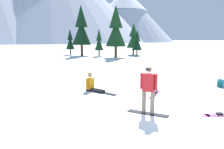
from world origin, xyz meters
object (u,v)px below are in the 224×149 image
object	(u,v)px
pine_tree_twin	(133,37)
backpack_teal	(221,83)
pine_tree_young	(99,41)
pine_tree_slender	(70,41)
loose_snowboard_far_spare	(155,94)
snowboarder_midground	(93,85)
snowboarder_foreground	(148,89)
pine_tree_broad	(81,28)
pine_tree_tall	(116,29)
pine_tree_leaning	(137,42)

from	to	relation	value
pine_tree_twin	backpack_teal	bearing A→B (deg)	-88.76
pine_tree_young	pine_tree_slender	size ratio (longest dim) A/B	0.97
backpack_teal	pine_tree_slender	size ratio (longest dim) A/B	0.11
pine_tree_twin	loose_snowboard_far_spare	bearing A→B (deg)	-97.82
snowboarder_midground	snowboarder_foreground	bearing A→B (deg)	-59.59
pine_tree_broad	pine_tree_twin	distance (m)	9.21
backpack_teal	pine_tree_twin	world-z (taller)	pine_tree_twin
snowboarder_midground	backpack_teal	bearing A→B (deg)	2.89
loose_snowboard_far_spare	backpack_teal	world-z (taller)	backpack_teal
backpack_teal	pine_tree_young	world-z (taller)	pine_tree_young
pine_tree_tall	pine_tree_twin	world-z (taller)	pine_tree_tall
pine_tree_young	pine_tree_leaning	xyz separation A→B (m)	(6.28, 0.70, -0.08)
backpack_teal	pine_tree_slender	xyz separation A→B (m)	(-11.56, 25.46, 2.20)
snowboarder_midground	pine_tree_slender	xyz separation A→B (m)	(-4.25, 25.83, 2.07)
pine_tree_leaning	backpack_teal	bearing A→B (deg)	-89.13
backpack_teal	snowboarder_midground	bearing A→B (deg)	-177.11
snowboarder_foreground	pine_tree_young	size ratio (longest dim) A/B	0.41
backpack_teal	pine_tree_tall	world-z (taller)	pine_tree_tall
snowboarder_foreground	pine_tree_tall	size ratio (longest dim) A/B	0.24
snowboarder_foreground	pine_tree_leaning	distance (m)	27.36
snowboarder_midground	pine_tree_twin	bearing A→B (deg)	75.25
snowboarder_midground	pine_tree_broad	size ratio (longest dim) A/B	0.19
pine_tree_young	pine_tree_leaning	size ratio (longest dim) A/B	1.04
snowboarder_midground	pine_tree_twin	distance (m)	26.68
loose_snowboard_far_spare	pine_tree_slender	size ratio (longest dim) A/B	0.38
pine_tree_tall	pine_tree_young	distance (m)	4.09
pine_tree_young	pine_tree_leaning	distance (m)	6.32
snowboarder_midground	pine_tree_young	size ratio (longest dim) A/B	0.37
loose_snowboard_far_spare	snowboarder_foreground	bearing A→B (deg)	-111.27
pine_tree_broad	pine_tree_leaning	bearing A→B (deg)	-2.89
snowboarder_foreground	pine_tree_young	distance (m)	26.27
pine_tree_twin	pine_tree_leaning	world-z (taller)	pine_tree_twin
pine_tree_broad	pine_tree_young	world-z (taller)	pine_tree_broad
loose_snowboard_far_spare	pine_tree_slender	world-z (taller)	pine_tree_slender
pine_tree_twin	snowboarder_midground	bearing A→B (deg)	-104.75
loose_snowboard_far_spare	pine_tree_young	xyz separation A→B (m)	(-2.42, 23.58, 2.33)
loose_snowboard_far_spare	pine_tree_young	size ratio (longest dim) A/B	0.39
pine_tree_young	pine_tree_slender	xyz separation A→B (m)	(-4.93, 3.19, 0.06)
loose_snowboard_far_spare	pine_tree_twin	world-z (taller)	pine_tree_twin
pine_tree_tall	pine_tree_slender	distance (m)	9.62
snowboarder_foreground	snowboarder_midground	size ratio (longest dim) A/B	1.13
loose_snowboard_far_spare	snowboarder_midground	bearing A→B (deg)	163.17
snowboarder_midground	pine_tree_leaning	xyz separation A→B (m)	(6.96, 23.34, 1.93)
loose_snowboard_far_spare	pine_tree_young	distance (m)	23.82
snowboarder_foreground	loose_snowboard_far_spare	size ratio (longest dim) A/B	1.06
pine_tree_slender	backpack_teal	bearing A→B (deg)	-65.59
loose_snowboard_far_spare	pine_tree_leaning	xyz separation A→B (m)	(3.86, 24.28, 2.25)
pine_tree_tall	pine_tree_slender	bearing A→B (deg)	140.91
pine_tree_tall	pine_tree_leaning	size ratio (longest dim) A/B	1.81
pine_tree_leaning	loose_snowboard_far_spare	bearing A→B (deg)	-99.02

